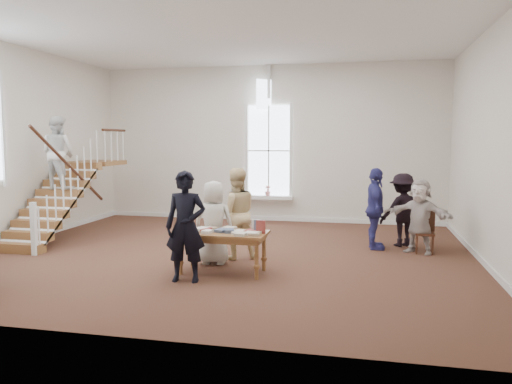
% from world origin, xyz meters
% --- Properties ---
extents(ground, '(10.00, 10.00, 0.00)m').
position_xyz_m(ground, '(0.00, 0.00, 0.00)').
color(ground, '#412619').
rests_on(ground, ground).
extents(room_shell, '(10.49, 10.00, 10.00)m').
position_xyz_m(room_shell, '(-0.00, 4.39, 0.40)').
color(room_shell, silver).
rests_on(room_shell, ground).
extents(staircase, '(1.10, 4.10, 2.92)m').
position_xyz_m(staircase, '(-4.34, 0.75, 1.62)').
color(staircase, brown).
rests_on(staircase, ground).
extents(library_table, '(1.59, 0.82, 0.80)m').
position_xyz_m(library_table, '(0.32, -1.42, 0.66)').
color(library_table, brown).
rests_on(library_table, ground).
extents(police_officer, '(0.72, 0.51, 1.86)m').
position_xyz_m(police_officer, '(-0.16, -2.07, 0.93)').
color(police_officer, black).
rests_on(police_officer, ground).
extents(elderly_woman, '(0.81, 0.55, 1.60)m').
position_xyz_m(elderly_woman, '(-0.06, -0.82, 0.80)').
color(elderly_woman, silver).
rests_on(elderly_woman, ground).
extents(person_yellow, '(1.09, 1.00, 1.81)m').
position_xyz_m(person_yellow, '(0.24, -0.32, 0.91)').
color(person_yellow, beige).
rests_on(person_yellow, ground).
extents(woman_cluster_a, '(0.53, 1.07, 1.77)m').
position_xyz_m(woman_cluster_a, '(2.98, 1.16, 0.88)').
color(woman_cluster_a, navy).
rests_on(woman_cluster_a, ground).
extents(woman_cluster_b, '(1.21, 1.02, 1.63)m').
position_xyz_m(woman_cluster_b, '(3.58, 1.61, 0.81)').
color(woman_cluster_b, black).
rests_on(woman_cluster_b, ground).
extents(woman_cluster_c, '(1.50, 1.06, 1.56)m').
position_xyz_m(woman_cluster_c, '(3.88, 0.96, 0.78)').
color(woman_cluster_c, beige).
rests_on(woman_cluster_c, ground).
extents(side_chair, '(0.42, 0.42, 0.89)m').
position_xyz_m(side_chair, '(4.01, 1.05, 0.49)').
color(side_chair, '#311B0D').
rests_on(side_chair, ground).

